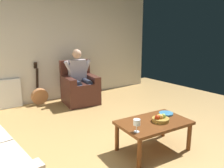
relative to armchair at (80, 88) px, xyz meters
name	(u,v)px	position (x,y,z in m)	size (l,w,h in m)	color
ground_plane	(142,149)	(0.32, 2.43, -0.34)	(7.30, 7.30, 0.00)	#A8834B
wall_back	(53,42)	(0.32, -0.64, 1.06)	(5.72, 0.06, 2.80)	silver
armchair	(80,88)	(0.00, 0.00, 0.00)	(0.81, 0.84, 0.98)	#47231C
person_seated	(79,75)	(0.00, 0.02, 0.33)	(0.66, 0.64, 1.24)	#A19BA8
coffee_table	(154,125)	(0.21, 2.54, 0.03)	(1.03, 0.70, 0.43)	#5F3114
guitar	(39,95)	(0.80, -0.44, -0.12)	(0.37, 0.24, 0.97)	#B47548
radiator	(6,94)	(1.47, -0.57, -0.02)	(0.61, 0.06, 0.64)	white
wine_glass_near	(137,123)	(0.63, 2.64, 0.21)	(0.09, 0.09, 0.16)	silver
fruit_bowl	(160,119)	(0.14, 2.59, 0.13)	(0.23, 0.23, 0.11)	olive
decorative_dish	(166,114)	(-0.13, 2.46, 0.10)	(0.21, 0.21, 0.02)	teal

